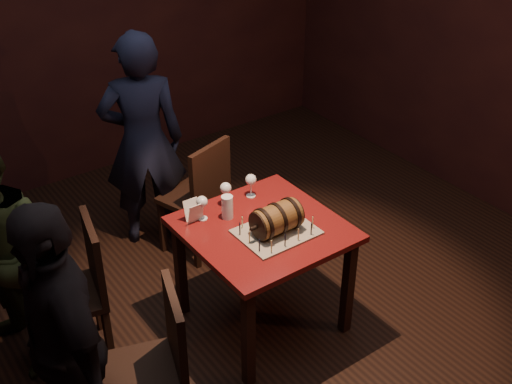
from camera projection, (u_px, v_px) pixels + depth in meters
room_shell at (248, 131)px, 3.49m from camera, size 5.04×5.04×2.80m
pub_table at (263, 241)px, 3.91m from camera, size 0.90×0.90×0.75m
cake_board at (276, 232)px, 3.79m from camera, size 0.45×0.35×0.01m
barrel_cake at (277, 219)px, 3.74m from camera, size 0.34×0.20×0.20m
birthday_candles at (277, 226)px, 3.77m from camera, size 0.40×0.30×0.09m
wine_glass_left at (202, 203)px, 3.86m from camera, size 0.07×0.07×0.16m
wine_glass_mid at (226, 189)px, 4.00m from camera, size 0.07×0.07×0.16m
wine_glass_right at (251, 181)px, 4.08m from camera, size 0.07×0.07×0.16m
pint_of_ale at (227, 207)px, 3.90m from camera, size 0.07×0.07×0.15m
menu_card at (194, 212)px, 3.87m from camera, size 0.10×0.05×0.13m
chair_back at (201, 193)px, 4.62m from camera, size 0.50×0.50×0.93m
chair_left_rear at (81, 285)px, 3.74m from camera, size 0.48×0.48×0.93m
chair_left_front at (158, 360)px, 3.24m from camera, size 0.51×0.51×0.93m
person_back at (143, 142)px, 4.63m from camera, size 0.71×0.59×1.65m
person_left_front at (63, 344)px, 2.99m from camera, size 0.39×0.92×1.56m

